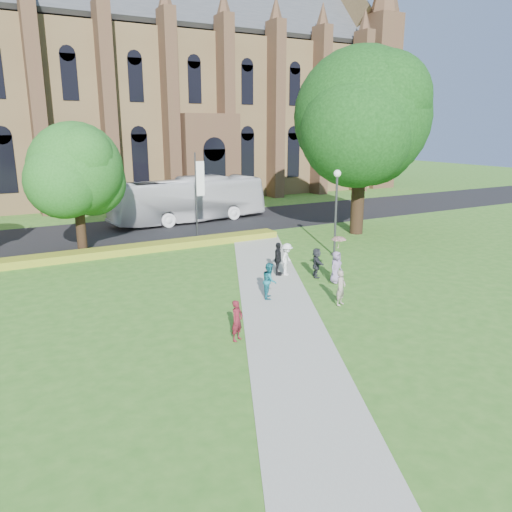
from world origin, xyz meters
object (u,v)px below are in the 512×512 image
streetlamp (336,202)px  large_tree (362,117)px  pedestrian_0 (237,320)px  tour_coach (189,200)px

streetlamp → large_tree: large_tree is taller
streetlamp → pedestrian_0: (-10.99, -8.46, -2.48)m
pedestrian_0 → large_tree: bearing=8.8°
streetlamp → large_tree: bearing=39.3°
streetlamp → pedestrian_0: streetlamp is taller
large_tree → tour_coach: 15.26m
streetlamp → large_tree: size_ratio=0.40×
streetlamp → pedestrian_0: size_ratio=3.39×
tour_coach → pedestrian_0: bearing=156.7°
large_tree → tour_coach: large_tree is taller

